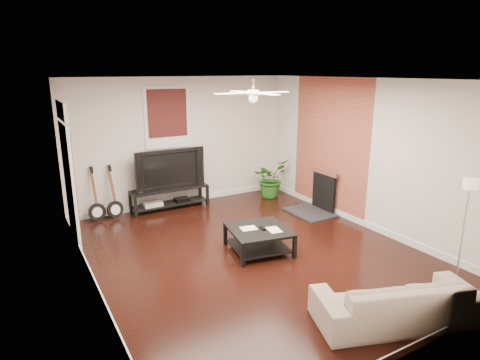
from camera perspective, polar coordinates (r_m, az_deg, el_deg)
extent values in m
cube|color=black|center=(6.89, 1.68, -10.04)|extent=(5.00, 6.00, 0.01)
cube|color=white|center=(6.23, 1.88, 13.94)|extent=(5.00, 6.00, 0.01)
cube|color=silver|center=(9.06, -8.25, 5.27)|extent=(5.00, 0.01, 2.80)
cube|color=silver|center=(4.29, 23.43, -7.13)|extent=(5.00, 0.01, 2.80)
cube|color=silver|center=(5.58, -20.70, -1.81)|extent=(0.01, 6.00, 2.80)
cube|color=silver|center=(7.99, 17.27, 3.42)|extent=(0.01, 6.00, 2.80)
cube|color=#B34F39|center=(8.68, 12.42, 4.64)|extent=(0.02, 2.20, 2.80)
cube|color=black|center=(8.71, 10.66, -1.60)|extent=(0.80, 1.10, 0.92)
cube|color=#38110F|center=(8.85, -10.13, 8.56)|extent=(1.00, 0.06, 1.30)
cube|color=white|center=(7.44, -22.77, 0.90)|extent=(0.08, 1.00, 2.50)
cube|color=black|center=(9.00, -9.80, -2.51)|extent=(1.68, 0.45, 0.47)
imported|color=black|center=(8.84, -10.03, 1.65)|extent=(1.51, 0.20, 0.87)
cube|color=black|center=(6.86, 2.63, -8.37)|extent=(1.09, 1.09, 0.40)
imported|color=tan|center=(5.39, 21.06, -15.38)|extent=(2.08, 1.35, 0.57)
imported|color=#26621C|center=(9.67, 4.27, 0.23)|extent=(1.01, 0.95, 0.89)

